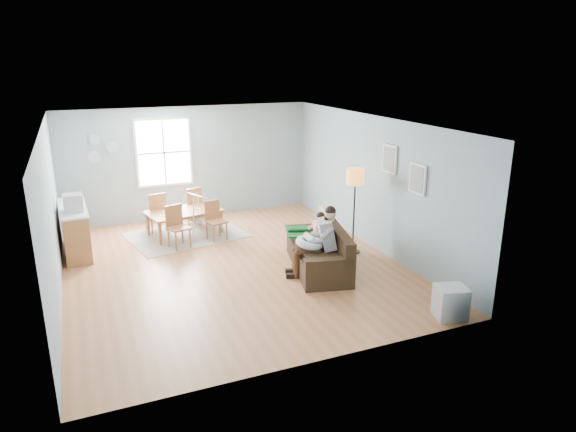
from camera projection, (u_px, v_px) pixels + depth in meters
name	position (u px, v px, depth m)	size (l,w,h in m)	color
room	(229.00, 139.00, 9.02)	(8.40, 9.40, 3.90)	#B06C3E
window	(164.00, 152.00, 12.08)	(1.32, 0.08, 1.62)	white
pictures	(403.00, 168.00, 9.35)	(0.05, 1.34, 0.74)	white
wall_plates	(100.00, 149.00, 11.51)	(0.67, 0.02, 0.66)	#9DB4BC
sofa	(321.00, 254.00, 9.55)	(1.32, 2.17, 0.82)	black
green_throw	(310.00, 231.00, 10.10)	(0.92, 0.75, 0.04)	#125120
beige_pillow	(326.00, 221.00, 9.94)	(0.14, 0.50, 0.50)	#B4AB89
father	(318.00, 239.00, 9.14)	(0.96, 0.62, 1.30)	gray
nursing_pillow	(310.00, 243.00, 9.13)	(0.50, 0.50, 0.14)	silver
infant	(309.00, 238.00, 9.14)	(0.14, 0.36, 0.13)	silver
toddler	(315.00, 230.00, 9.60)	(0.56, 0.35, 0.85)	white
floor_lamp	(355.00, 184.00, 10.00)	(0.35, 0.35, 1.73)	black
storage_cube	(450.00, 302.00, 7.74)	(0.54, 0.50, 0.50)	silver
rug	(186.00, 235.00, 11.43)	(2.40, 1.82, 0.01)	#A19C93
dining_table	(185.00, 223.00, 11.35)	(1.58, 0.88, 0.56)	#945430
chair_sw	(177.00, 224.00, 10.58)	(0.50, 0.50, 0.89)	brown
chair_se	(215.00, 218.00, 11.05)	(0.47, 0.47, 0.85)	brown
chair_nw	(156.00, 210.00, 11.52)	(0.50, 0.50, 0.91)	brown
chair_ne	(192.00, 204.00, 11.99)	(0.52, 0.52, 0.91)	brown
counter	(75.00, 229.00, 10.28)	(0.56, 1.73, 0.96)	#945430
monitor	(73.00, 203.00, 9.82)	(0.35, 0.33, 0.33)	#B7B7BC
baby_swing	(197.00, 217.00, 11.34)	(1.18, 1.19, 0.92)	#B7B7BC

